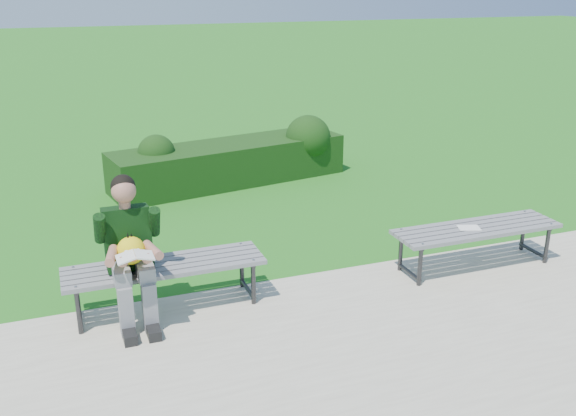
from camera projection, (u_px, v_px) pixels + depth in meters
ground at (271, 282)px, 6.52m from camera, size 80.00×80.00×0.00m
walkway at (345, 375)px, 4.97m from camera, size 30.00×3.50×0.02m
hedge at (237, 159)px, 9.65m from camera, size 3.66×1.52×0.92m
bench_left at (165, 269)px, 5.82m from camera, size 1.80×0.50×0.46m
bench_right at (477, 232)px, 6.69m from camera, size 1.80×0.50×0.46m
seated_boy at (130, 247)px, 5.54m from camera, size 0.56×0.76×1.31m
paper_sheet at (469, 228)px, 6.64m from camera, size 0.26×0.22×0.01m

